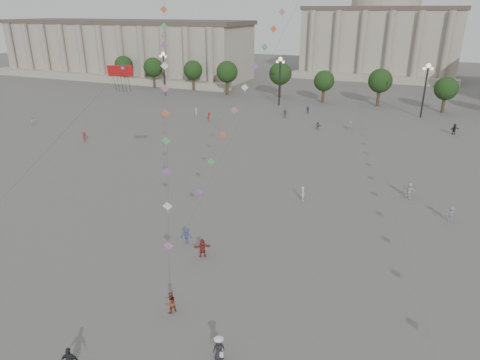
% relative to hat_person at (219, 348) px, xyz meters
% --- Properties ---
extents(ground, '(360.00, 360.00, 0.00)m').
position_rel_hat_person_xyz_m(ground, '(-5.12, 3.80, -0.84)').
color(ground, '#54524F').
rests_on(ground, ground).
extents(hall_west, '(84.00, 26.22, 17.20)m').
position_rel_hat_person_xyz_m(hall_west, '(-80.12, 97.69, 7.59)').
color(hall_west, '#A59C8A').
rests_on(hall_west, ground).
extents(hall_central, '(48.30, 34.30, 35.50)m').
position_rel_hat_person_xyz_m(hall_central, '(-5.12, 133.02, 13.40)').
color(hall_central, '#A59C8A').
rests_on(hall_central, ground).
extents(tree_row, '(137.12, 5.12, 8.00)m').
position_rel_hat_person_xyz_m(tree_row, '(-5.12, 81.80, 4.56)').
color(tree_row, '#34281A').
rests_on(tree_row, ground).
extents(lamp_post_far_west, '(2.00, 0.90, 10.65)m').
position_rel_hat_person_xyz_m(lamp_post_far_west, '(-50.12, 73.80, 6.52)').
color(lamp_post_far_west, '#262628').
rests_on(lamp_post_far_west, ground).
extents(lamp_post_mid_west, '(2.00, 0.90, 10.65)m').
position_rel_hat_person_xyz_m(lamp_post_mid_west, '(-20.12, 73.80, 6.52)').
color(lamp_post_mid_west, '#262628').
rests_on(lamp_post_mid_west, ground).
extents(lamp_post_mid_east, '(2.00, 0.90, 10.65)m').
position_rel_hat_person_xyz_m(lamp_post_mid_east, '(9.88, 73.80, 6.52)').
color(lamp_post_mid_east, '#262628').
rests_on(lamp_post_mid_east, ground).
extents(person_crowd_0, '(1.05, 0.60, 1.68)m').
position_rel_hat_person_xyz_m(person_crowd_0, '(-11.92, 67.85, 0.00)').
color(person_crowd_0, '#3A4983').
rests_on(person_crowd_0, ground).
extents(person_crowd_1, '(0.97, 0.96, 1.58)m').
position_rel_hat_person_xyz_m(person_crowd_1, '(-57.38, 38.85, -0.05)').
color(person_crowd_1, '#B4B4B0').
rests_on(person_crowd_1, ground).
extents(person_crowd_2, '(1.07, 1.26, 1.69)m').
position_rel_hat_person_xyz_m(person_crowd_2, '(-40.72, 34.00, 0.01)').
color(person_crowd_2, maroon).
rests_on(person_crowd_2, ground).
extents(person_crowd_4, '(0.98, 1.58, 1.63)m').
position_rel_hat_person_xyz_m(person_crowd_4, '(-1.62, 58.58, -0.02)').
color(person_crowd_4, silver).
rests_on(person_crowd_4, ground).
extents(person_crowd_6, '(1.25, 0.89, 1.75)m').
position_rel_hat_person_xyz_m(person_crowd_6, '(13.91, 26.05, 0.04)').
color(person_crowd_6, slate).
rests_on(person_crowd_6, ground).
extents(person_crowd_7, '(1.80, 1.44, 1.91)m').
position_rel_hat_person_xyz_m(person_crowd_7, '(9.65, 30.74, 0.12)').
color(person_crowd_7, silver).
rests_on(person_crowd_7, ground).
extents(person_crowd_9, '(1.70, 1.50, 1.87)m').
position_rel_hat_person_xyz_m(person_crowd_9, '(15.55, 62.54, 0.10)').
color(person_crowd_9, black).
rests_on(person_crowd_9, ground).
extents(person_crowd_10, '(0.67, 0.75, 1.72)m').
position_rel_hat_person_xyz_m(person_crowd_10, '(-32.40, 57.12, 0.02)').
color(person_crowd_10, silver).
rests_on(person_crowd_10, ground).
extents(person_crowd_12, '(1.42, 0.99, 1.48)m').
position_rel_hat_person_xyz_m(person_crowd_12, '(-7.05, 56.42, -0.10)').
color(person_crowd_12, slate).
rests_on(person_crowd_12, ground).
extents(person_crowd_13, '(0.68, 0.73, 1.67)m').
position_rel_hat_person_xyz_m(person_crowd_13, '(-1.49, 25.33, 0.00)').
color(person_crowd_13, silver).
rests_on(person_crowd_13, ground).
extents(person_crowd_16, '(1.14, 0.64, 1.84)m').
position_rel_hat_person_xyz_m(person_crowd_16, '(-15.34, 63.05, 0.09)').
color(person_crowd_16, '#5D5D62').
rests_on(person_crowd_16, ground).
extents(person_crowd_17, '(1.16, 1.37, 1.84)m').
position_rel_hat_person_xyz_m(person_crowd_17, '(-27.98, 54.21, 0.08)').
color(person_crowd_17, maroon).
rests_on(person_crowd_17, ground).
extents(tourist_2, '(1.61, 1.25, 1.70)m').
position_rel_hat_person_xyz_m(tourist_2, '(-6.48, 10.23, 0.02)').
color(tourist_2, maroon).
rests_on(tourist_2, ground).
extents(kite_flyer_0, '(0.93, 1.01, 1.66)m').
position_rel_hat_person_xyz_m(kite_flyer_0, '(-5.12, 2.68, -0.00)').
color(kite_flyer_0, brown).
rests_on(kite_flyer_0, ground).
extents(kite_flyer_1, '(1.16, 0.94, 1.57)m').
position_rel_hat_person_xyz_m(kite_flyer_1, '(-8.92, 11.69, -0.05)').
color(kite_flyer_1, navy).
rests_on(kite_flyer_1, ground).
extents(hat_person, '(0.91, 0.86, 1.69)m').
position_rel_hat_person_xyz_m(hat_person, '(0.00, 0.00, 0.00)').
color(hat_person, black).
rests_on(hat_person, ground).
extents(dragon_kite, '(4.76, 8.53, 21.95)m').
position_rel_hat_person_xyz_m(dragon_kite, '(-15.80, 12.96, 13.61)').
color(dragon_kite, red).
rests_on(dragon_kite, ground).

